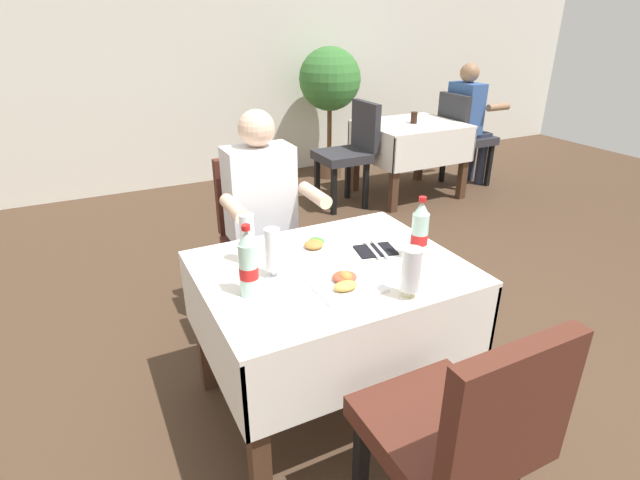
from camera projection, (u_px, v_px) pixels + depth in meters
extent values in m
plane|color=#473323|center=(363.00, 402.00, 2.35)|extent=(11.00, 11.00, 0.00)
cube|color=silver|center=(166.00, 37.00, 4.81)|extent=(11.00, 0.12, 2.99)
cube|color=white|center=(331.00, 268.00, 2.07)|extent=(1.08, 0.86, 0.02)
cube|color=white|center=(384.00, 358.00, 1.79)|extent=(1.08, 0.02, 0.32)
cube|color=white|center=(291.00, 263.00, 2.48)|extent=(1.08, 0.02, 0.32)
cube|color=white|center=(209.00, 336.00, 1.92)|extent=(0.02, 0.86, 0.32)
cube|color=white|center=(429.00, 276.00, 2.35)|extent=(0.02, 0.86, 0.32)
cube|color=#472D1E|center=(258.00, 434.00, 1.72)|extent=(0.07, 0.07, 0.71)
cube|color=#472D1E|center=(469.00, 355.00, 2.12)|extent=(0.07, 0.07, 0.71)
cube|color=#472D1E|center=(203.00, 325.00, 2.32)|extent=(0.07, 0.07, 0.71)
cube|color=#472D1E|center=(376.00, 280.00, 2.71)|extent=(0.07, 0.07, 0.71)
cube|color=#4C2319|center=(269.00, 250.00, 2.75)|extent=(0.44, 0.44, 0.08)
cube|color=#4C2319|center=(252.00, 193.00, 2.85)|extent=(0.42, 0.06, 0.44)
cube|color=black|center=(254.00, 312.00, 2.66)|extent=(0.04, 0.04, 0.45)
cube|color=black|center=(310.00, 298.00, 2.79)|extent=(0.04, 0.04, 0.45)
cube|color=black|center=(234.00, 284.00, 2.93)|extent=(0.04, 0.04, 0.45)
cube|color=black|center=(287.00, 272.00, 3.07)|extent=(0.04, 0.04, 0.45)
cube|color=#4C2319|center=(437.00, 427.00, 1.57)|extent=(0.44, 0.44, 0.08)
cube|color=#4C2319|center=(510.00, 418.00, 1.26)|extent=(0.42, 0.06, 0.44)
cube|color=black|center=(437.00, 433.00, 1.89)|extent=(0.04, 0.04, 0.45)
cube|color=black|center=(361.00, 467.00, 1.75)|extent=(0.04, 0.04, 0.45)
cylinder|color=#282D42|center=(267.00, 312.00, 2.66)|extent=(0.10, 0.10, 0.45)
cylinder|color=#282D42|center=(294.00, 305.00, 2.72)|extent=(0.10, 0.10, 0.45)
cube|color=#282D42|center=(268.00, 250.00, 2.70)|extent=(0.34, 0.36, 0.12)
cube|color=silver|center=(260.00, 193.00, 2.64)|extent=(0.36, 0.20, 0.50)
sphere|color=beige|center=(256.00, 128.00, 2.49)|extent=(0.19, 0.19, 0.19)
cylinder|color=beige|center=(234.00, 208.00, 2.35)|extent=(0.07, 0.26, 0.07)
cylinder|color=beige|center=(315.00, 195.00, 2.53)|extent=(0.07, 0.26, 0.07)
cube|color=white|center=(344.00, 283.00, 1.92)|extent=(0.26, 0.26, 0.01)
ellipsoid|color=#C14C33|center=(345.00, 277.00, 1.92)|extent=(0.12, 0.12, 0.03)
ellipsoid|color=gold|center=(346.00, 286.00, 1.85)|extent=(0.10, 0.07, 0.03)
ellipsoid|color=#B77A38|center=(345.00, 277.00, 1.91)|extent=(0.05, 0.06, 0.04)
cube|color=white|center=(313.00, 250.00, 2.19)|extent=(0.23, 0.23, 0.01)
ellipsoid|color=#B77A38|center=(314.00, 244.00, 2.19)|extent=(0.12, 0.12, 0.03)
ellipsoid|color=#4C8E38|center=(317.00, 241.00, 2.23)|extent=(0.09, 0.09, 0.03)
cylinder|color=white|center=(274.00, 276.00, 1.98)|extent=(0.07, 0.07, 0.01)
cylinder|color=white|center=(274.00, 272.00, 1.97)|extent=(0.02, 0.02, 0.03)
cylinder|color=white|center=(272.00, 249.00, 1.93)|extent=(0.06, 0.06, 0.17)
cylinder|color=black|center=(273.00, 259.00, 1.95)|extent=(0.06, 0.06, 0.09)
cylinder|color=white|center=(409.00, 297.00, 1.83)|extent=(0.07, 0.07, 0.01)
cylinder|color=white|center=(409.00, 292.00, 1.83)|extent=(0.02, 0.02, 0.03)
cylinder|color=white|center=(411.00, 269.00, 1.78)|extent=(0.07, 0.07, 0.16)
cylinder|color=gold|center=(411.00, 277.00, 1.80)|extent=(0.07, 0.07, 0.10)
cylinder|color=white|center=(249.00, 262.00, 2.09)|extent=(0.07, 0.07, 0.01)
cylinder|color=white|center=(249.00, 258.00, 2.09)|extent=(0.02, 0.02, 0.03)
cylinder|color=white|center=(247.00, 235.00, 2.04)|extent=(0.06, 0.06, 0.18)
cylinder|color=#C68928|center=(248.00, 243.00, 2.06)|extent=(0.06, 0.06, 0.11)
cylinder|color=silver|center=(249.00, 270.00, 1.81)|extent=(0.07, 0.07, 0.21)
cylinder|color=red|center=(249.00, 272.00, 1.82)|extent=(0.07, 0.07, 0.05)
cone|color=silver|center=(246.00, 237.00, 1.76)|extent=(0.06, 0.06, 0.05)
cylinder|color=red|center=(246.00, 227.00, 1.74)|extent=(0.03, 0.03, 0.02)
cylinder|color=silver|center=(419.00, 236.00, 2.09)|extent=(0.07, 0.07, 0.21)
cylinder|color=red|center=(419.00, 239.00, 2.09)|extent=(0.07, 0.07, 0.05)
cone|color=silver|center=(422.00, 208.00, 2.03)|extent=(0.06, 0.06, 0.05)
cylinder|color=red|center=(423.00, 199.00, 2.02)|extent=(0.03, 0.03, 0.02)
cube|color=black|center=(376.00, 250.00, 2.19)|extent=(0.19, 0.16, 0.01)
cube|color=silver|center=(372.00, 249.00, 2.18)|extent=(0.05, 0.19, 0.01)
cube|color=silver|center=(379.00, 248.00, 2.19)|extent=(0.05, 0.19, 0.01)
cube|color=white|center=(411.00, 124.00, 4.79)|extent=(0.94, 0.82, 0.02)
cube|color=white|center=(436.00, 150.00, 4.54)|extent=(0.94, 0.02, 0.32)
cube|color=white|center=(387.00, 133.00, 5.19)|extent=(0.94, 0.02, 0.32)
cube|color=white|center=(370.00, 146.00, 4.67)|extent=(0.02, 0.82, 0.32)
cube|color=white|center=(447.00, 137.00, 5.05)|extent=(0.02, 0.82, 0.32)
cube|color=#472D1E|center=(394.00, 175.00, 4.49)|extent=(0.07, 0.07, 0.71)
cube|color=#472D1E|center=(464.00, 164.00, 4.83)|extent=(0.07, 0.07, 0.71)
cube|color=#472D1E|center=(355.00, 157.00, 5.06)|extent=(0.07, 0.07, 0.71)
cube|color=#472D1E|center=(420.00, 148.00, 5.40)|extent=(0.07, 0.07, 0.71)
cube|color=#2D2D33|center=(342.00, 156.00, 4.57)|extent=(0.44, 0.44, 0.08)
cube|color=#2D2D33|center=(366.00, 126.00, 4.57)|extent=(0.06, 0.42, 0.44)
cube|color=black|center=(317.00, 181.00, 4.75)|extent=(0.04, 0.04, 0.45)
cube|color=black|center=(334.00, 191.00, 4.48)|extent=(0.04, 0.04, 0.45)
cube|color=black|center=(348.00, 176.00, 4.89)|extent=(0.04, 0.04, 0.45)
cube|color=black|center=(366.00, 186.00, 4.61)|extent=(0.04, 0.04, 0.45)
cube|color=#2D2D33|center=(469.00, 139.00, 5.21)|extent=(0.44, 0.44, 0.08)
cube|color=#2D2D33|center=(453.00, 116.00, 4.99)|extent=(0.06, 0.42, 0.44)
cube|color=black|center=(489.00, 165.00, 5.25)|extent=(0.04, 0.04, 0.45)
cube|color=black|center=(467.00, 158.00, 5.52)|extent=(0.04, 0.04, 0.45)
cube|color=black|center=(464.00, 169.00, 5.11)|extent=(0.04, 0.04, 0.45)
cube|color=black|center=(443.00, 162.00, 5.38)|extent=(0.04, 0.04, 0.45)
cylinder|color=#282D42|center=(481.00, 164.00, 5.31)|extent=(0.10, 0.10, 0.45)
cylinder|color=#282D42|center=(471.00, 160.00, 5.44)|extent=(0.10, 0.10, 0.45)
cube|color=#282D42|center=(468.00, 137.00, 5.19)|extent=(0.36, 0.34, 0.12)
cube|color=#385B9E|center=(465.00, 108.00, 5.03)|extent=(0.20, 0.36, 0.50)
sphere|color=#997051|center=(470.00, 73.00, 4.88)|extent=(0.19, 0.19, 0.19)
cylinder|color=#997051|center=(498.00, 107.00, 4.94)|extent=(0.26, 0.07, 0.07)
cylinder|color=#997051|center=(468.00, 101.00, 5.28)|extent=(0.26, 0.07, 0.07)
cylinder|color=black|center=(414.00, 118.00, 4.75)|extent=(0.06, 0.06, 0.11)
cylinder|color=brown|center=(329.00, 164.00, 5.60)|extent=(0.28, 0.28, 0.29)
cylinder|color=brown|center=(329.00, 128.00, 5.43)|extent=(0.05, 0.05, 0.52)
sphere|color=#387533|center=(330.00, 79.00, 5.22)|extent=(0.66, 0.66, 0.66)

